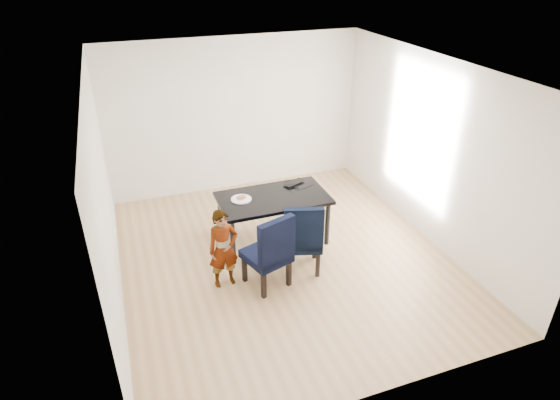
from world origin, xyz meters
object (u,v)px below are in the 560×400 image
object	(u,v)px
dining_table	(273,219)
laptop	(292,182)
plate	(241,199)
chair_left	(266,249)
child	(223,249)
chair_right	(302,235)

from	to	relation	value
dining_table	laptop	bearing A→B (deg)	38.71
plate	chair_left	bearing A→B (deg)	-87.94
chair_left	child	size ratio (longest dim) A/B	0.98
dining_table	chair_left	distance (m)	1.05
chair_left	chair_right	distance (m)	0.59
dining_table	plate	bearing A→B (deg)	171.00
chair_left	plate	world-z (taller)	chair_left
dining_table	chair_right	xyz separation A→B (m)	(0.14, -0.78, 0.16)
child	laptop	world-z (taller)	child
chair_left	laptop	bearing A→B (deg)	38.52
dining_table	chair_left	bearing A→B (deg)	-114.03
dining_table	plate	size ratio (longest dim) A/B	5.39
chair_right	dining_table	bearing A→B (deg)	117.81
chair_right	laptop	bearing A→B (deg)	93.51
plate	chair_right	bearing A→B (deg)	-54.73
chair_right	chair_left	bearing A→B (deg)	-146.08
child	laptop	distance (m)	1.76
chair_right	child	size ratio (longest dim) A/B	0.97
dining_table	plate	xyz separation A→B (m)	(-0.46, 0.07, 0.38)
plate	laptop	xyz separation A→B (m)	(0.88, 0.26, 0.01)
plate	laptop	size ratio (longest dim) A/B	0.82
child	laptop	size ratio (longest dim) A/B	3.05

